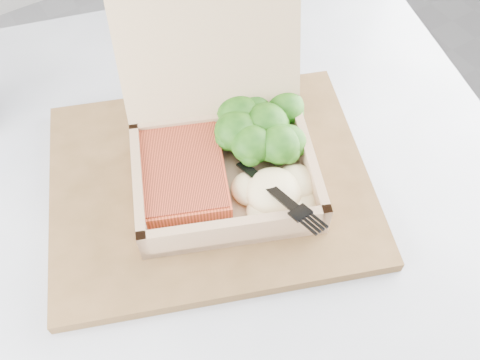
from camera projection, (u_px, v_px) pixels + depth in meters
cafe_table at (208, 286)px, 0.75m from camera, size 0.98×0.98×0.73m
serving_tray at (210, 183)px, 0.62m from camera, size 0.44×0.40×0.02m
takeout_container at (220, 139)px, 0.59m from camera, size 0.26×0.27×0.18m
salmon_fillet at (181, 174)px, 0.59m from camera, size 0.14×0.15×0.03m
broccoli_pile at (266, 129)px, 0.61m from camera, size 0.12×0.12×0.04m
mashed_potatoes at (274, 192)px, 0.57m from camera, size 0.10×0.09×0.03m
plastic_fork at (256, 173)px, 0.57m from camera, size 0.02×0.14×0.03m
receipt at (188, 70)px, 0.74m from camera, size 0.15×0.16×0.00m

